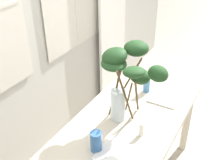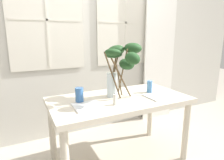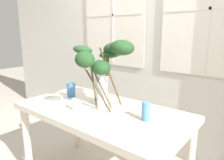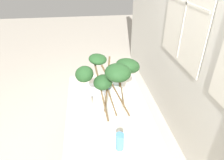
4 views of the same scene
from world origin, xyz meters
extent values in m
cube|color=beige|center=(0.00, 0.92, 1.46)|extent=(5.70, 0.12, 2.91)
cube|color=white|center=(1.16, 0.78, 1.12)|extent=(0.57, 0.03, 2.24)
cube|color=beige|center=(0.00, 0.00, 0.71)|extent=(1.44, 0.75, 0.05)
cylinder|color=beige|center=(0.66, -0.32, 0.34)|extent=(0.07, 0.07, 0.68)
cylinder|color=beige|center=(0.66, 0.32, 0.34)|extent=(0.07, 0.07, 0.68)
cylinder|color=silver|center=(-0.05, 0.07, 0.86)|extent=(0.11, 0.11, 0.26)
cylinder|color=silver|center=(-0.05, 0.07, 0.78)|extent=(0.10, 0.10, 0.08)
cylinder|color=brown|center=(0.06, 0.06, 0.99)|extent=(0.04, 0.24, 0.50)
ellipsoid|color=#1E421E|center=(0.18, 0.05, 1.24)|extent=(0.21, 0.21, 0.13)
cylinder|color=brown|center=(-0.08, 0.00, 0.98)|extent=(0.16, 0.08, 0.48)
ellipsoid|color=#1E421E|center=(-0.12, -0.07, 1.22)|extent=(0.20, 0.21, 0.09)
cylinder|color=brown|center=(-0.03, 0.11, 0.96)|extent=(0.08, 0.07, 0.43)
ellipsoid|color=#1E421E|center=(-0.01, 0.14, 1.17)|extent=(0.26, 0.27, 0.09)
cylinder|color=brown|center=(-0.01, 0.11, 0.98)|extent=(0.09, 0.10, 0.47)
ellipsoid|color=#1E421E|center=(0.03, 0.15, 1.21)|extent=(0.28, 0.28, 0.16)
cylinder|color=brown|center=(-0.01, -0.06, 0.95)|extent=(0.28, 0.10, 0.43)
ellipsoid|color=#1E421E|center=(0.03, -0.19, 1.16)|extent=(0.20, 0.20, 0.17)
cylinder|color=brown|center=(0.00, 0.01, 0.92)|extent=(0.14, 0.12, 0.35)
ellipsoid|color=#1E421E|center=(0.05, -0.05, 1.09)|extent=(0.22, 0.23, 0.13)
cylinder|color=#386BAD|center=(-0.42, 0.04, 0.81)|extent=(0.08, 0.08, 0.15)
cylinder|color=#4C84BC|center=(0.41, 0.03, 0.80)|extent=(0.06, 0.06, 0.14)
cube|color=white|center=(-0.38, -0.10, 0.74)|extent=(0.26, 0.26, 0.01)
cube|color=white|center=(0.38, -0.15, 0.74)|extent=(0.25, 0.25, 0.01)
cube|color=silver|center=(0.17, 0.03, 0.74)|extent=(0.21, 0.13, 0.00)
cylinder|color=silver|center=(-0.14, -0.16, 0.78)|extent=(0.03, 0.03, 0.10)
cylinder|color=black|center=(-0.14, -0.16, 0.84)|extent=(0.00, 0.00, 0.01)
camera|label=1|loc=(-1.59, -0.72, 2.13)|focal=45.66mm
camera|label=2|loc=(-0.91, -1.67, 1.36)|focal=30.68mm
camera|label=3|loc=(1.10, -1.21, 1.35)|focal=33.55mm
camera|label=4|loc=(1.38, -0.16, 1.90)|focal=31.86mm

